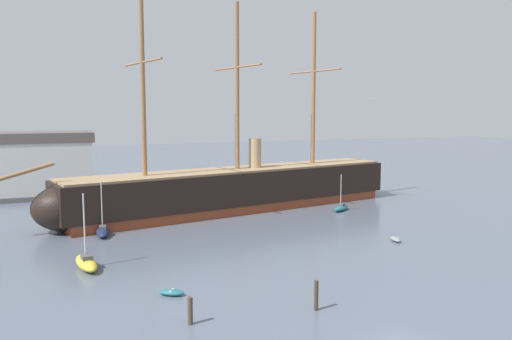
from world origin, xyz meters
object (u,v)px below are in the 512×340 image
object	(u,v)px
dinghy_mid_right	(395,239)
sailboat_alongside_bow	(103,231)
sailboat_mid_left	(86,262)
mooring_piling_nearest	(316,295)
motorboat_distant_centre	(192,189)
tall_ship	(237,188)
dinghy_foreground_left	(172,292)
seagull_in_flight	(369,99)
mooring_piling_left_pair	(190,311)
sailboat_alongside_stern	(341,208)

from	to	relation	value
dinghy_mid_right	sailboat_alongside_bow	bearing A→B (deg)	153.86
sailboat_mid_left	mooring_piling_nearest	xyz separation A→B (m)	(14.92, -16.78, 0.53)
sailboat_mid_left	motorboat_distant_centre	distance (m)	43.91
tall_ship	motorboat_distant_centre	distance (m)	18.07
motorboat_distant_centre	dinghy_foreground_left	bearing A→B (deg)	-106.46
dinghy_mid_right	mooring_piling_nearest	distance (m)	23.01
sailboat_alongside_bow	seagull_in_flight	size ratio (longest dim) A/B	5.45
dinghy_foreground_left	dinghy_mid_right	xyz separation A→B (m)	(26.96, 7.64, -0.00)
mooring_piling_left_pair	seagull_in_flight	size ratio (longest dim) A/B	1.66
motorboat_distant_centre	mooring_piling_nearest	world-z (taller)	mooring_piling_nearest
sailboat_alongside_stern	motorboat_distant_centre	distance (m)	28.62
tall_ship	seagull_in_flight	world-z (taller)	tall_ship
sailboat_alongside_stern	motorboat_distant_centre	world-z (taller)	sailboat_alongside_stern
tall_ship	seagull_in_flight	size ratio (longest dim) A/B	52.63
tall_ship	mooring_piling_left_pair	distance (m)	40.72
dinghy_foreground_left	sailboat_alongside_bow	bearing A→B (deg)	98.01
sailboat_mid_left	motorboat_distant_centre	size ratio (longest dim) A/B	1.51
tall_ship	sailboat_mid_left	distance (m)	30.99
sailboat_alongside_stern	mooring_piling_left_pair	size ratio (longest dim) A/B	2.77
mooring_piling_nearest	seagull_in_flight	xyz separation A→B (m)	(13.92, 14.67, 14.60)
sailboat_mid_left	mooring_piling_left_pair	xyz separation A→B (m)	(5.74, -15.84, 0.38)
seagull_in_flight	sailboat_mid_left	bearing A→B (deg)	175.82
mooring_piling_left_pair	seagull_in_flight	xyz separation A→B (m)	(23.10, 13.73, 14.76)
sailboat_alongside_bow	sailboat_alongside_stern	distance (m)	33.80
tall_ship	sailboat_mid_left	size ratio (longest dim) A/B	8.73
mooring_piling_nearest	mooring_piling_left_pair	distance (m)	9.24
dinghy_mid_right	mooring_piling_nearest	world-z (taller)	mooring_piling_nearest
sailboat_mid_left	tall_ship	bearing A→B (deg)	43.44
sailboat_alongside_bow	sailboat_alongside_stern	bearing A→B (deg)	4.72
dinghy_foreground_left	motorboat_distant_centre	xyz separation A→B (m)	(14.43, 48.86, 0.43)
tall_ship	sailboat_alongside_stern	bearing A→B (deg)	-23.08
dinghy_foreground_left	motorboat_distant_centre	world-z (taller)	motorboat_distant_centre
seagull_in_flight	dinghy_mid_right	bearing A→B (deg)	-1.96
motorboat_distant_centre	mooring_piling_nearest	bearing A→B (deg)	-95.42
dinghy_foreground_left	mooring_piling_nearest	bearing A→B (deg)	-37.04
tall_ship	sailboat_mid_left	xyz separation A→B (m)	(-22.42, -21.23, -2.64)
dinghy_foreground_left	sailboat_alongside_stern	bearing A→B (deg)	39.53
sailboat_mid_left	dinghy_mid_right	distance (m)	32.81
sailboat_alongside_stern	mooring_piling_left_pair	xyz separation A→B (m)	(-30.57, -31.16, 0.51)
dinghy_foreground_left	mooring_piling_left_pair	bearing A→B (deg)	-90.38
motorboat_distant_centre	mooring_piling_left_pair	xyz separation A→B (m)	(-14.47, -54.82, 0.28)
tall_ship	sailboat_mid_left	world-z (taller)	tall_ship
sailboat_alongside_bow	mooring_piling_left_pair	world-z (taller)	sailboat_alongside_bow
mooring_piling_nearest	sailboat_mid_left	bearing A→B (deg)	131.65
sailboat_alongside_bow	mooring_piling_nearest	bearing A→B (deg)	-67.23
mooring_piling_left_pair	sailboat_alongside_bow	bearing A→B (deg)	96.26
tall_ship	dinghy_mid_right	distance (m)	25.81
dinghy_foreground_left	mooring_piling_nearest	distance (m)	11.49
seagull_in_flight	mooring_piling_left_pair	bearing A→B (deg)	-149.27
dinghy_foreground_left	sailboat_alongside_bow	world-z (taller)	sailboat_alongside_bow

